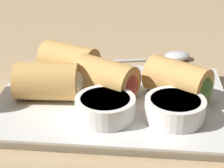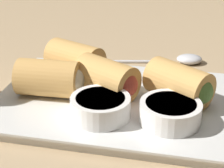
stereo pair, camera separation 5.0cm
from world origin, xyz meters
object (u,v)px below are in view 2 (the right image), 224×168
Objects in this scene: spoon at (180,59)px; dipping_bowl_near at (101,106)px; dipping_bowl_far at (170,112)px; serving_plate at (112,102)px.

dipping_bowl_near is at bearing 69.41° from spoon.
spoon is (-8.36, -22.26, -2.23)cm from dipping_bowl_near.
dipping_bowl_far is 21.87cm from spoon.
dipping_bowl_far is (-7.90, 4.54, 2.15)cm from serving_plate.
dipping_bowl_far is at bearing 89.58° from spoon.
dipping_bowl_far is at bearing 150.13° from serving_plate.
serving_plate is 4.20× the size of dipping_bowl_near.
spoon is at bearing -115.08° from serving_plate.
serving_plate is 1.48× the size of spoon.
dipping_bowl_near reaches higher than serving_plate.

